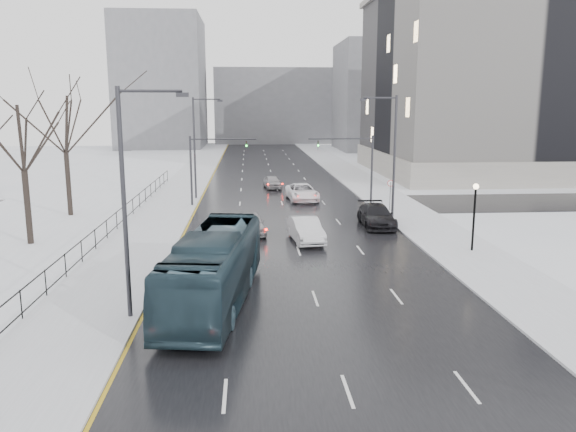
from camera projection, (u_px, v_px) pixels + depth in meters
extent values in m
cube|color=black|center=(276.00, 187.00, 64.35)|extent=(16.00, 150.00, 0.04)
cube|color=black|center=(283.00, 205.00, 52.61)|extent=(130.00, 10.00, 0.04)
cube|color=silver|center=(184.00, 187.00, 63.61)|extent=(5.00, 150.00, 0.16)
cube|color=silver|center=(366.00, 186.00, 65.06)|extent=(5.00, 150.00, 0.16)
cube|color=white|center=(98.00, 188.00, 62.96)|extent=(14.00, 150.00, 0.12)
cube|color=black|center=(86.00, 237.00, 33.83)|extent=(0.04, 70.00, 0.05)
cube|color=black|center=(87.00, 253.00, 34.02)|extent=(0.04, 70.00, 0.05)
cylinder|color=black|center=(86.00, 247.00, 33.94)|extent=(0.06, 0.06, 1.30)
cylinder|color=#2D2D33|center=(394.00, 160.00, 44.39)|extent=(0.20, 0.20, 10.00)
cylinder|color=#2D2D33|center=(380.00, 98.00, 43.37)|extent=(2.60, 0.12, 0.12)
cube|color=#2D2D33|center=(363.00, 100.00, 43.31)|extent=(0.50, 0.25, 0.18)
cylinder|color=#2D2D33|center=(124.00, 207.00, 23.66)|extent=(0.20, 0.20, 10.00)
cylinder|color=#2D2D33|center=(150.00, 91.00, 22.82)|extent=(2.60, 0.12, 0.12)
cube|color=#2D2D33|center=(182.00, 95.00, 22.94)|extent=(0.50, 0.25, 0.18)
cylinder|color=#2D2D33|center=(195.00, 149.00, 54.98)|extent=(0.20, 0.20, 10.00)
cylinder|color=#2D2D33|center=(206.00, 99.00, 54.13)|extent=(2.60, 0.12, 0.12)
cube|color=#2D2D33|center=(220.00, 101.00, 54.25)|extent=(0.50, 0.25, 0.18)
cylinder|color=black|center=(474.00, 219.00, 35.34)|extent=(0.14, 0.14, 4.00)
sphere|color=#FFE5B2|center=(476.00, 186.00, 34.93)|extent=(0.36, 0.36, 0.36)
cylinder|color=#2D2D33|center=(372.00, 170.00, 52.56)|extent=(0.20, 0.20, 6.50)
cylinder|color=#2D2D33|center=(341.00, 139.00, 51.78)|extent=(6.00, 0.12, 0.12)
imported|color=#2D2D33|center=(318.00, 145.00, 51.75)|extent=(0.15, 0.18, 0.90)
sphere|color=#19FF33|center=(318.00, 145.00, 51.61)|extent=(0.16, 0.16, 0.16)
cylinder|color=#2D2D33|center=(191.00, 172.00, 51.40)|extent=(0.20, 0.20, 6.50)
cylinder|color=#2D2D33|center=(223.00, 139.00, 51.04)|extent=(6.00, 0.12, 0.12)
imported|color=#2D2D33|center=(246.00, 146.00, 51.30)|extent=(0.15, 0.18, 0.90)
sphere|color=#19FF33|center=(246.00, 146.00, 51.15)|extent=(0.16, 0.16, 0.16)
cylinder|color=#2D2D33|center=(390.00, 196.00, 49.06)|extent=(0.06, 0.06, 2.50)
cylinder|color=white|center=(391.00, 183.00, 48.84)|extent=(0.60, 0.03, 0.60)
torus|color=#B20C0C|center=(391.00, 183.00, 48.84)|extent=(0.58, 0.06, 0.58)
cube|color=gray|center=(528.00, 85.00, 76.19)|extent=(40.00, 30.00, 24.00)
cube|color=gray|center=(522.00, 162.00, 78.23)|extent=(40.60, 30.60, 3.00)
cube|color=slate|center=(396.00, 97.00, 117.98)|extent=(24.00, 20.00, 22.00)
cube|color=slate|center=(162.00, 83.00, 123.73)|extent=(18.00, 22.00, 28.00)
cube|color=slate|center=(276.00, 106.00, 141.17)|extent=(30.00, 18.00, 18.00)
imported|color=#20353F|center=(214.00, 268.00, 26.26)|extent=(4.53, 12.55, 3.42)
imported|color=gray|center=(251.00, 223.00, 40.75)|extent=(2.40, 4.80, 1.57)
imported|color=silver|center=(305.00, 230.00, 38.33)|extent=(2.38, 5.27, 1.68)
imported|color=white|center=(302.00, 192.00, 55.00)|extent=(3.20, 6.09, 1.64)
imported|color=black|center=(376.00, 216.00, 43.24)|extent=(2.43, 5.76, 1.66)
imported|color=gray|center=(272.00, 182.00, 63.12)|extent=(2.17, 4.36, 1.43)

